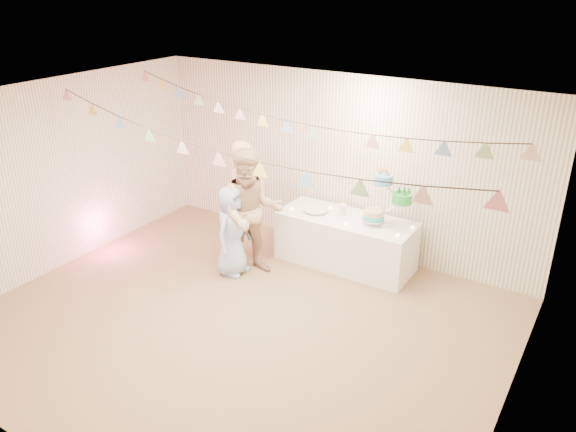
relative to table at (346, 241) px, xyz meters
The scene contains 24 objects.
floor 2.09m from the table, 101.23° to the right, with size 6.00×6.00×0.00m, color #7F6244.
ceiling 3.04m from the table, 101.23° to the right, with size 6.00×6.00×0.00m, color white.
back_wall 1.13m from the table, 129.78° to the left, with size 6.00×6.00×0.00m, color white.
front_wall 4.63m from the table, 95.07° to the right, with size 6.00×6.00×0.00m, color white.
left_wall 4.07m from the table, 149.31° to the right, with size 5.00×5.00×0.00m, color white.
right_wall 3.42m from the table, 37.83° to the right, with size 5.00×5.00×0.00m, color white.
table is the anchor object (origin of this frame).
cake_stand 0.94m from the table, ahead, with size 0.66×0.39×0.74m, color silver, non-canonical shape.
cake_bottom 0.62m from the table, ahead, with size 0.31×0.31×0.15m, color #26B5AC, non-canonical shape.
cake_middle 1.05m from the table, 10.86° to the left, with size 0.27×0.27×0.22m, color green, non-canonical shape.
cake_top_tier 1.13m from the table, ahead, with size 0.25×0.25×0.19m, color #4697DE, non-canonical shape.
platter 0.61m from the table, behind, with size 0.35×0.35×0.02m, color white.
posy 0.49m from the table, 151.28° to the left, with size 0.15×0.15×0.17m, color white, non-canonical shape.
person_adult_a 1.50m from the table, 153.26° to the right, with size 0.65×0.42×1.77m, color #E07E75.
person_adult_b 1.43m from the table, 137.80° to the right, with size 0.87×0.67×1.78m, color tan.
person_child 1.61m from the table, 138.75° to the right, with size 0.63×0.41×1.28m, color #99B0D9.
bunting_back 2.23m from the table, 113.58° to the right, with size 5.60×1.10×0.40m, color pink, non-canonical shape.
bunting_front 2.99m from the table, 100.24° to the right, with size 5.60×0.90×0.36m, color #72A5E5, non-canonical shape.
tealight_0 0.90m from the table, 169.38° to the right, with size 0.04×0.04×0.03m, color #FFD88C.
tealight_1 0.54m from the table, 152.78° to the left, with size 0.04×0.04×0.03m, color #FFD88C.
tealight_2 0.45m from the table, 65.56° to the right, with size 0.04×0.04×0.03m, color #FFD88C.
tealight_3 0.56m from the table, 32.15° to the left, with size 0.04×0.04×0.03m, color #FFD88C.
tealight_4 0.92m from the table, 12.38° to the right, with size 0.04×0.04×0.03m, color #FFD88C.
tealight_5 0.99m from the table, ahead, with size 0.04×0.04×0.03m, color #FFD88C.
Camera 1 is at (3.48, -4.45, 3.86)m, focal length 35.00 mm.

